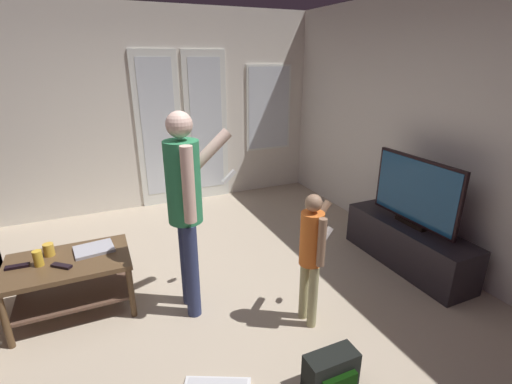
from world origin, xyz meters
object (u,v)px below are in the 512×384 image
Objects in this scene: person_adult at (186,199)px; cup_by_laptop at (49,250)px; laptop_closed at (94,249)px; person_child at (312,249)px; dvd_remote_slim at (62,266)px; flat_screen_tv at (415,192)px; cup_near_edge at (38,258)px; tv_remote_black at (17,266)px; tv_stand at (407,245)px; backpack at (332,371)px; coffee_table at (70,274)px.

cup_by_laptop is (-1.07, 0.51, -0.47)m from person_adult.
person_child is at bearing -40.04° from laptop_closed.
laptop_closed is 0.30m from dvd_remote_slim.
flat_screen_tv reaches higher than cup_near_edge.
cup_by_laptop reaches higher than tv_remote_black.
person_adult reaches higher than person_child.
laptop_closed is at bearing 146.84° from person_child.
tv_stand is 1.87m from backpack.
tv_stand is 4.55× the size of laptop_closed.
flat_screen_tv is at bearing 30.89° from backpack.
tv_stand is 3.03m from laptop_closed.
coffee_table is 0.94× the size of flat_screen_tv.
person_child reaches higher than laptop_closed.
person_child is at bearing -25.35° from cup_near_edge.
laptop_closed is 0.42m from cup_near_edge.
person_adult is 13.10× the size of cup_near_edge.
cup_by_laptop reaches higher than laptop_closed.
backpack is 1.14× the size of laptop_closed.
cup_by_laptop is (-0.34, 0.06, 0.04)m from laptop_closed.
dvd_remote_slim is (0.16, -0.10, -0.05)m from cup_near_edge.
backpack is (1.55, -1.53, -0.24)m from coffee_table.
flat_screen_tv is (3.15, -0.57, 0.45)m from coffee_table.
backpack is (-1.60, -0.96, -0.69)m from flat_screen_tv.
dvd_remote_slim is at bearing -149.22° from laptop_closed.
cup_near_edge is 1.22× the size of cup_by_laptop.
dvd_remote_slim is at bearing 171.46° from tv_stand.
tv_stand is 3.41m from cup_near_edge.
person_adult is at bearing -38.78° from laptop_closed.
laptop_closed is 1.83× the size of dvd_remote_slim.
person_adult is at bearing 174.52° from tv_stand.
flat_screen_tv is at bearing -6.96° from tv_remote_black.
cup_by_laptop is 0.25m from tv_remote_black.
flat_screen_tv is 3.40m from cup_near_edge.
tv_remote_black is (-0.56, -0.05, -0.00)m from laptop_closed.
tv_remote_black is (-2.10, 0.95, -0.16)m from person_child.
laptop_closed reaches higher than coffee_table.
person_adult is 1.27m from cup_by_laptop.
dvd_remote_slim is at bearing -68.05° from cup_by_laptop.
person_child is at bearing -29.57° from cup_by_laptop.
flat_screen_tv is 3.26× the size of laptop_closed.
backpack is (0.62, -1.17, -0.89)m from person_adult.
flat_screen_tv reaches higher than dvd_remote_slim.
laptop_closed is at bearing 12.07° from cup_near_edge.
cup_near_edge is at bearing 162.06° from person_adult.
tv_remote_black is at bearing 170.11° from tv_stand.
coffee_table is 2.68× the size of backpack.
cup_by_laptop is at bearing 163.07° from laptop_closed.
cup_by_laptop reaches higher than coffee_table.
tv_remote_black is (-1.90, 1.56, 0.38)m from backpack.
flat_screen_tv reaches higher than person_child.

